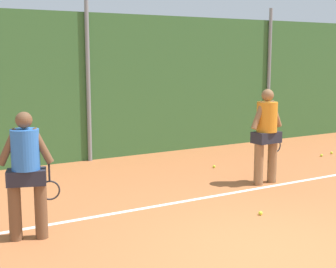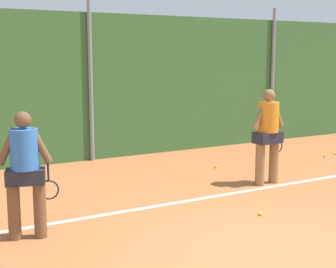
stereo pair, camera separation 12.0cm
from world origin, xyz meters
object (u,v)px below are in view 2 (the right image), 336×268
Objects in this scene: player_midcourt at (268,131)px; tennis_ball_3 at (216,167)px; player_foreground_near at (25,168)px; tennis_ball_2 at (335,153)px; tennis_ball_5 at (325,156)px; tennis_ball_4 at (260,214)px.

player_midcourt reaches higher than tennis_ball_3.
player_foreground_near is 27.02× the size of tennis_ball_2.
tennis_ball_3 is at bearing 174.01° from tennis_ball_5.
player_midcourt is 1.92m from tennis_ball_3.
tennis_ball_4 is (-4.86, -2.88, 0.00)m from tennis_ball_2.
tennis_ball_4 is (3.47, -0.82, -0.97)m from player_foreground_near.
tennis_ball_2 and tennis_ball_3 have the same top height.
player_midcourt is at bearing 46.84° from tennis_ball_4.
tennis_ball_5 is at bearing 20.41° from player_midcourt.
player_foreground_near is 27.02× the size of tennis_ball_5.
tennis_ball_4 is at bearing 4.33° from player_foreground_near.
tennis_ball_2 is at bearing 30.64° from tennis_ball_4.
tennis_ball_5 is at bearing -5.99° from tennis_ball_3.
player_foreground_near is 0.95× the size of player_midcourt.
player_midcourt is 2.27m from tennis_ball_4.
player_midcourt is at bearing 25.38° from player_foreground_near.
player_foreground_near is at bearing 166.63° from tennis_ball_4.
player_foreground_near is 8.63m from tennis_ball_2.
tennis_ball_5 is at bearing 31.68° from player_foreground_near.
tennis_ball_3 is at bearing 43.25° from player_foreground_near.
tennis_ball_4 is at bearing -136.20° from player_midcourt.
tennis_ball_2 is 5.65m from tennis_ball_4.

